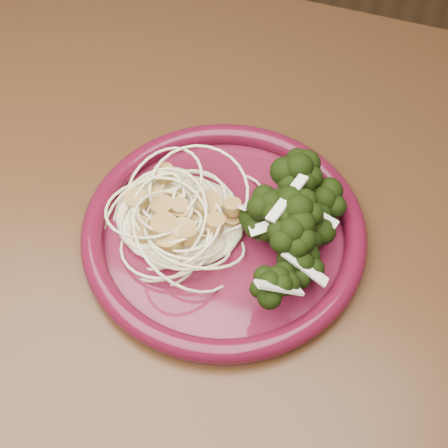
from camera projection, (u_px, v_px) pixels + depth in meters
dining_table at (119, 276)px, 0.67m from camera, size 1.20×0.80×0.75m
dinner_plate at (224, 231)px, 0.57m from camera, size 0.27×0.27×0.02m
spaghetti_pile at (179, 213)px, 0.57m from camera, size 0.13×0.11×0.03m
scallop_cluster at (177, 191)px, 0.54m from camera, size 0.12×0.12×0.04m
broccoli_pile at (281, 231)px, 0.54m from camera, size 0.09×0.15×0.05m
onion_garnish at (284, 209)px, 0.52m from camera, size 0.07×0.10×0.05m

